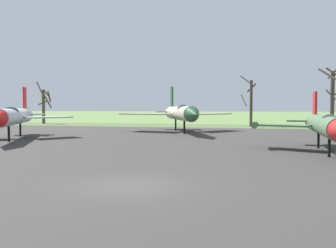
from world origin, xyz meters
name	(u,v)px	position (x,y,z in m)	size (l,w,h in m)	color
ground_plane	(129,187)	(0.00, 0.00, 0.00)	(600.00, 600.00, 0.00)	#607F42
asphalt_apron	(194,146)	(0.00, 14.95, 0.03)	(93.51, 49.82, 0.05)	#383533
grass_verge_strip	(226,126)	(0.00, 45.86, 0.03)	(153.51, 12.00, 0.06)	#4F6538
jet_fighter_front_right	(14,116)	(-17.36, 16.32, 2.22)	(9.84, 15.03, 5.30)	silver
jet_fighter_rear_center	(324,125)	(9.06, 12.31, 1.88)	(9.55, 13.82, 4.28)	#4C6B47
jet_fighter_rear_left	(180,113)	(-4.10, 29.29, 2.41)	(13.57, 16.68, 5.93)	#B7B293
bare_tree_far_left	(44,104)	(-33.86, 46.85, 3.75)	(2.86, 2.79, 7.96)	brown
bare_tree_left_of_center	(250,101)	(3.91, 45.69, 4.08)	(2.57, 2.64, 8.16)	#42382D
bare_tree_center	(332,95)	(15.98, 45.94, 4.92)	(3.24, 3.26, 9.38)	#42382D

